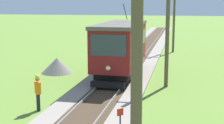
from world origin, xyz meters
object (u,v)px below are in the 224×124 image
object	(u,v)px
utility_pole_mid	(174,16)
track_worker	(38,91)
utility_pole_foreground	(137,55)
trackside_signal_marker	(120,121)
red_tram	(121,46)
gravel_pile	(57,65)
utility_pole_near_tram	(167,33)

from	to	relation	value
utility_pole_mid	track_worker	xyz separation A→B (m)	(-5.82, -20.75, -2.80)
utility_pole_mid	track_worker	bearing A→B (deg)	-105.67
utility_pole_foreground	trackside_signal_marker	xyz separation A→B (m)	(-1.34, 5.41, -3.47)
red_tram	gravel_pile	bearing A→B (deg)	174.98
trackside_signal_marker	utility_pole_near_tram	bearing A→B (deg)	80.72
utility_pole_foreground	red_tram	bearing A→B (deg)	101.63
red_tram	utility_pole_mid	size ratio (longest dim) A/B	1.16
red_tram	utility_pole_foreground	size ratio (longest dim) A/B	1.06
red_tram	trackside_signal_marker	distance (m)	10.58
utility_pole_mid	gravel_pile	size ratio (longest dim) A/B	3.12
utility_pole_foreground	utility_pole_near_tram	bearing A→B (deg)	90.00
red_tram	utility_pole_foreground	world-z (taller)	utility_pole_foreground
utility_pole_foreground	track_worker	bearing A→B (deg)	126.92
gravel_pile	utility_pole_mid	bearing A→B (deg)	56.48
utility_pole_foreground	utility_pole_near_tram	xyz separation A→B (m)	(0.00, 13.62, -0.78)
utility_pole_near_tram	trackside_signal_marker	bearing A→B (deg)	-99.28
utility_pole_near_tram	utility_pole_mid	distance (m)	14.87
utility_pole_foreground	utility_pole_near_tram	distance (m)	13.64
utility_pole_near_tram	track_worker	size ratio (longest dim) A/B	3.66
utility_pole_near_tram	track_worker	world-z (taller)	utility_pole_near_tram
utility_pole_mid	red_tram	bearing A→B (deg)	-104.19
red_tram	gravel_pile	size ratio (longest dim) A/B	3.61
trackside_signal_marker	track_worker	size ratio (longest dim) A/B	0.66
utility_pole_near_tram	track_worker	xyz separation A→B (m)	(-5.82, -5.88, -2.37)
track_worker	trackside_signal_marker	bearing A→B (deg)	115.83
utility_pole_foreground	gravel_pile	bearing A→B (deg)	116.88
red_tram	utility_pole_mid	xyz separation A→B (m)	(3.23, 12.79, 1.59)
track_worker	utility_pole_foreground	bearing A→B (deg)	90.28
trackside_signal_marker	gravel_pile	xyz separation A→B (m)	(-6.84, 10.73, -0.10)
utility_pole_mid	utility_pole_near_tram	bearing A→B (deg)	-90.00
utility_pole_foreground	utility_pole_near_tram	world-z (taller)	utility_pole_foreground
red_tram	utility_pole_mid	bearing A→B (deg)	75.81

